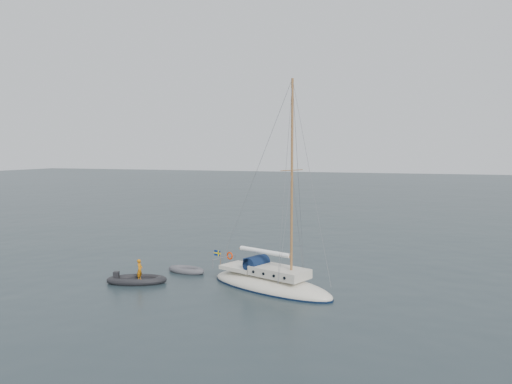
% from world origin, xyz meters
% --- Properties ---
extents(ground, '(300.00, 300.00, 0.00)m').
position_xyz_m(ground, '(0.00, 0.00, 0.00)').
color(ground, black).
rests_on(ground, ground).
extents(sailboat, '(8.74, 2.62, 12.45)m').
position_xyz_m(sailboat, '(-0.19, -2.05, 0.94)').
color(sailboat, beige).
rests_on(sailboat, ground).
extents(dinghy, '(2.68, 1.21, 0.38)m').
position_xyz_m(dinghy, '(-6.59, -0.19, 0.17)').
color(dinghy, '#55545A').
rests_on(dinghy, ground).
extents(rib, '(3.64, 1.65, 1.47)m').
position_xyz_m(rib, '(-8.24, -3.49, 0.23)').
color(rib, black).
rests_on(rib, ground).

